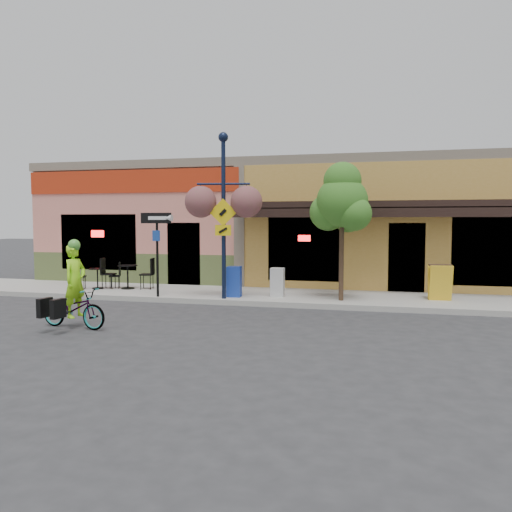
# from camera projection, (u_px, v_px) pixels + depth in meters

# --- Properties ---
(ground) EXTENTS (90.00, 90.00, 0.00)m
(ground) POSITION_uv_depth(u_px,v_px,m) (241.00, 309.00, 13.33)
(ground) COLOR #2D2D30
(ground) RESTS_ON ground
(sidewalk) EXTENTS (24.00, 3.00, 0.15)m
(sidewalk) POSITION_uv_depth(u_px,v_px,m) (258.00, 296.00, 15.26)
(sidewalk) COLOR #9E9B93
(sidewalk) RESTS_ON ground
(curb) EXTENTS (24.00, 0.12, 0.15)m
(curb) POSITION_uv_depth(u_px,v_px,m) (246.00, 303.00, 13.85)
(curb) COLOR #A8A59E
(curb) RESTS_ON ground
(building) EXTENTS (18.20, 8.20, 4.50)m
(building) POSITION_uv_depth(u_px,v_px,m) (290.00, 224.00, 20.43)
(building) COLOR #D97C6B
(building) RESTS_ON ground
(bicycle) EXTENTS (1.74, 0.81, 0.88)m
(bicycle) POSITION_uv_depth(u_px,v_px,m) (74.00, 308.00, 10.95)
(bicycle) COLOR maroon
(bicycle) RESTS_ON ground
(cyclist_rider) EXTENTS (0.46, 0.63, 1.60)m
(cyclist_rider) POSITION_uv_depth(u_px,v_px,m) (75.00, 292.00, 10.92)
(cyclist_rider) COLOR #9FFA1A
(cyclist_rider) RESTS_ON ground
(lamp_post) EXTENTS (1.58, 0.85, 4.69)m
(lamp_post) POSITION_uv_depth(u_px,v_px,m) (224.00, 216.00, 14.06)
(lamp_post) COLOR #101933
(lamp_post) RESTS_ON sidewalk
(one_way_sign) EXTENTS (0.94, 0.22, 2.45)m
(one_way_sign) POSITION_uv_depth(u_px,v_px,m) (157.00, 255.00, 14.50)
(one_way_sign) COLOR black
(one_way_sign) RESTS_ON sidewalk
(cafe_set_left) EXTENTS (1.81, 1.13, 1.02)m
(cafe_set_left) POSITION_uv_depth(u_px,v_px,m) (128.00, 273.00, 16.22)
(cafe_set_left) COLOR black
(cafe_set_left) RESTS_ON sidewalk
(cafe_set_right) EXTENTS (1.62, 1.24, 0.87)m
(cafe_set_right) POSITION_uv_depth(u_px,v_px,m) (98.00, 275.00, 16.25)
(cafe_set_right) COLOR black
(cafe_set_right) RESTS_ON sidewalk
(newspaper_box_blue) EXTENTS (0.43, 0.39, 0.89)m
(newspaper_box_blue) POSITION_uv_depth(u_px,v_px,m) (234.00, 282.00, 14.52)
(newspaper_box_blue) COLOR #1B3BA7
(newspaper_box_blue) RESTS_ON sidewalk
(newspaper_box_grey) EXTENTS (0.40, 0.37, 0.83)m
(newspaper_box_grey) POSITION_uv_depth(u_px,v_px,m) (277.00, 282.00, 14.61)
(newspaper_box_grey) COLOR #B8B8B8
(newspaper_box_grey) RESTS_ON sidewalk
(street_tree) EXTENTS (1.78, 1.78, 3.87)m
(street_tree) POSITION_uv_depth(u_px,v_px,m) (342.00, 231.00, 13.76)
(street_tree) COLOR #3D7A26
(street_tree) RESTS_ON sidewalk
(sandwich_board) EXTENTS (0.62, 0.47, 1.00)m
(sandwich_board) POSITION_uv_depth(u_px,v_px,m) (441.00, 283.00, 13.74)
(sandwich_board) COLOR yellow
(sandwich_board) RESTS_ON sidewalk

